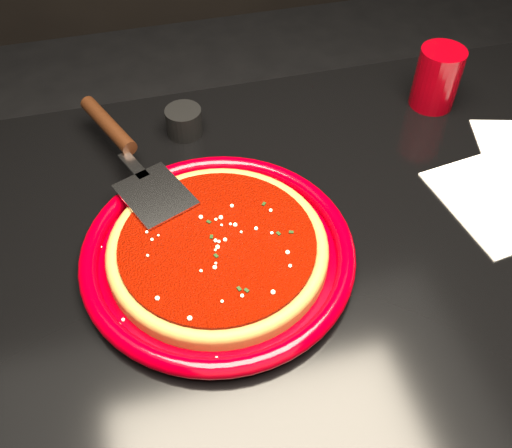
% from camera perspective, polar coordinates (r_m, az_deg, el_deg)
% --- Properties ---
extents(table, '(1.20, 0.80, 0.75)m').
position_cam_1_polar(table, '(1.10, 3.82, -14.96)').
color(table, black).
rests_on(table, floor).
extents(plate, '(0.45, 0.45, 0.03)m').
position_cam_1_polar(plate, '(0.76, -3.81, -2.81)').
color(plate, '#7E0008').
rests_on(plate, table).
extents(pizza_crust, '(0.36, 0.36, 0.01)m').
position_cam_1_polar(pizza_crust, '(0.76, -3.83, -2.61)').
color(pizza_crust, brown).
rests_on(pizza_crust, plate).
extents(pizza_crust_rim, '(0.36, 0.36, 0.02)m').
position_cam_1_polar(pizza_crust_rim, '(0.75, -3.86, -2.26)').
color(pizza_crust_rim, brown).
rests_on(pizza_crust_rim, plate).
extents(pizza_sauce, '(0.32, 0.32, 0.01)m').
position_cam_1_polar(pizza_sauce, '(0.75, -3.88, -2.01)').
color(pizza_sauce, '#6D0900').
rests_on(pizza_sauce, plate).
extents(parmesan_dusting, '(0.25, 0.25, 0.01)m').
position_cam_1_polar(parmesan_dusting, '(0.74, -3.91, -1.65)').
color(parmesan_dusting, '#FBEDC4').
rests_on(parmesan_dusting, plate).
extents(basil_flecks, '(0.23, 0.23, 0.00)m').
position_cam_1_polar(basil_flecks, '(0.74, -3.90, -1.70)').
color(basil_flecks, black).
rests_on(basil_flecks, plate).
extents(pizza_server, '(0.23, 0.36, 0.03)m').
position_cam_1_polar(pizza_server, '(0.87, -12.43, 6.86)').
color(pizza_server, silver).
rests_on(pizza_server, plate).
extents(cup, '(0.10, 0.10, 0.10)m').
position_cam_1_polar(cup, '(1.03, 17.65, 13.74)').
color(cup, '#820109').
rests_on(cup, table).
extents(napkin_a, '(0.21, 0.21, 0.00)m').
position_cam_1_polar(napkin_a, '(0.92, 23.70, 2.46)').
color(napkin_a, white).
rests_on(napkin_a, table).
extents(ramekin, '(0.07, 0.07, 0.05)m').
position_cam_1_polar(ramekin, '(0.95, -7.21, 10.13)').
color(ramekin, black).
rests_on(ramekin, table).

